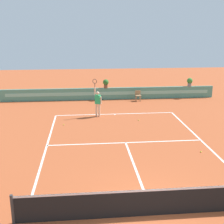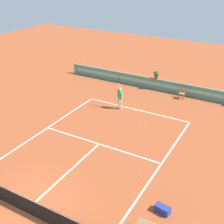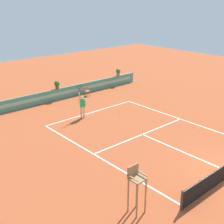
{
  "view_description": "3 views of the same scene",
  "coord_description": "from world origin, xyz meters",
  "px_view_note": "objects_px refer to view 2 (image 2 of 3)",
  "views": [
    {
      "loc": [
        -2.14,
        -8.27,
        5.88
      ],
      "look_at": [
        -0.48,
        8.91,
        1.0
      ],
      "focal_mm": 48.04,
      "sensor_mm": 36.0,
      "label": 1
    },
    {
      "loc": [
        8.32,
        -6.74,
        10.12
      ],
      "look_at": [
        -0.48,
        8.91,
        1.0
      ],
      "focal_mm": 47.64,
      "sensor_mm": 36.0,
      "label": 2
    },
    {
      "loc": [
        -13.73,
        -6.13,
        8.56
      ],
      "look_at": [
        -0.48,
        8.91,
        1.0
      ],
      "focal_mm": 49.17,
      "sensor_mm": 36.0,
      "label": 3
    }
  ],
  "objects_px": {
    "tennis_player": "(120,96)",
    "tennis_ball_mid_court": "(139,176)",
    "gear_bag": "(162,209)",
    "tennis_ball_by_sideline": "(83,111)",
    "potted_plant_centre": "(156,74)",
    "ball_kid_chair": "(182,93)",
    "tennis_ball_near_baseline": "(145,123)"
  },
  "relations": [
    {
      "from": "tennis_ball_near_baseline",
      "to": "tennis_ball_mid_court",
      "type": "height_order",
      "value": "same"
    },
    {
      "from": "gear_bag",
      "to": "potted_plant_centre",
      "type": "bearing_deg",
      "value": 113.16
    },
    {
      "from": "ball_kid_chair",
      "to": "potted_plant_centre",
      "type": "xyz_separation_m",
      "value": [
        -2.62,
        0.73,
        0.93
      ]
    },
    {
      "from": "gear_bag",
      "to": "tennis_ball_by_sideline",
      "type": "distance_m",
      "value": 11.11
    },
    {
      "from": "tennis_player",
      "to": "tennis_ball_near_baseline",
      "type": "height_order",
      "value": "tennis_player"
    },
    {
      "from": "ball_kid_chair",
      "to": "gear_bag",
      "type": "xyz_separation_m",
      "value": [
        3.1,
        -12.65,
        -0.3
      ]
    },
    {
      "from": "tennis_ball_near_baseline",
      "to": "ball_kid_chair",
      "type": "bearing_deg",
      "value": 80.23
    },
    {
      "from": "tennis_player",
      "to": "tennis_ball_mid_court",
      "type": "xyz_separation_m",
      "value": [
        4.7,
        -6.63,
        -1.02
      ]
    },
    {
      "from": "tennis_ball_by_sideline",
      "to": "tennis_ball_mid_court",
      "type": "bearing_deg",
      "value": -35.35
    },
    {
      "from": "tennis_player",
      "to": "tennis_ball_near_baseline",
      "type": "relative_size",
      "value": 38.01
    },
    {
      "from": "tennis_ball_by_sideline",
      "to": "potted_plant_centre",
      "type": "distance_m",
      "value": 7.52
    },
    {
      "from": "ball_kid_chair",
      "to": "tennis_ball_near_baseline",
      "type": "relative_size",
      "value": 12.5
    },
    {
      "from": "gear_bag",
      "to": "tennis_ball_by_sideline",
      "type": "height_order",
      "value": "gear_bag"
    },
    {
      "from": "tennis_ball_near_baseline",
      "to": "tennis_player",
      "type": "bearing_deg",
      "value": 155.15
    },
    {
      "from": "tennis_ball_mid_court",
      "to": "tennis_ball_by_sideline",
      "type": "bearing_deg",
      "value": 144.65
    },
    {
      "from": "ball_kid_chair",
      "to": "tennis_ball_near_baseline",
      "type": "distance_m",
      "value": 5.55
    },
    {
      "from": "ball_kid_chair",
      "to": "gear_bag",
      "type": "bearing_deg",
      "value": -76.22
    },
    {
      "from": "tennis_ball_mid_court",
      "to": "potted_plant_centre",
      "type": "xyz_separation_m",
      "value": [
        -3.78,
        11.6,
        1.38
      ]
    },
    {
      "from": "ball_kid_chair",
      "to": "potted_plant_centre",
      "type": "relative_size",
      "value": 1.17
    },
    {
      "from": "ball_kid_chair",
      "to": "potted_plant_centre",
      "type": "distance_m",
      "value": 2.88
    },
    {
      "from": "potted_plant_centre",
      "to": "gear_bag",
      "type": "bearing_deg",
      "value": -66.84
    },
    {
      "from": "potted_plant_centre",
      "to": "tennis_ball_mid_court",
      "type": "bearing_deg",
      "value": -71.97
    },
    {
      "from": "tennis_ball_near_baseline",
      "to": "tennis_ball_by_sideline",
      "type": "height_order",
      "value": "same"
    },
    {
      "from": "tennis_ball_by_sideline",
      "to": "ball_kid_chair",
      "type": "bearing_deg",
      "value": 45.94
    },
    {
      "from": "tennis_ball_by_sideline",
      "to": "gear_bag",
      "type": "bearing_deg",
      "value": -37.02
    },
    {
      "from": "ball_kid_chair",
      "to": "tennis_ball_mid_court",
      "type": "xyz_separation_m",
      "value": [
        1.15,
        -10.87,
        -0.44
      ]
    },
    {
      "from": "tennis_ball_near_baseline",
      "to": "tennis_ball_mid_court",
      "type": "relative_size",
      "value": 1.0
    },
    {
      "from": "gear_bag",
      "to": "tennis_player",
      "type": "height_order",
      "value": "tennis_player"
    },
    {
      "from": "tennis_ball_near_baseline",
      "to": "potted_plant_centre",
      "type": "height_order",
      "value": "potted_plant_centre"
    },
    {
      "from": "ball_kid_chair",
      "to": "tennis_player",
      "type": "xyz_separation_m",
      "value": [
        -3.55,
        -4.24,
        0.57
      ]
    },
    {
      "from": "gear_bag",
      "to": "tennis_ball_mid_court",
      "type": "relative_size",
      "value": 10.29
    },
    {
      "from": "ball_kid_chair",
      "to": "tennis_player",
      "type": "bearing_deg",
      "value": -129.94
    }
  ]
}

